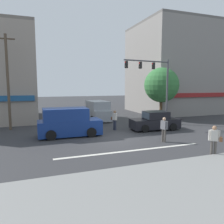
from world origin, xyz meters
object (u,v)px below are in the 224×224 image
van_parked_curbside (97,111)px  traffic_light_mast (156,80)px  sedan_crossing_center (155,121)px  pedestrian_foreground_with_bag (214,139)px  street_tree (162,85)px  van_crossing_leftbound (68,123)px  pedestrian_mid_crossing (164,128)px  pedestrian_far_side (115,119)px  utility_pole_near_left (8,81)px

van_parked_curbside → traffic_light_mast: bearing=-45.6°
van_parked_curbside → sedan_crossing_center: (3.26, -6.52, -0.29)m
pedestrian_foreground_with_bag → street_tree: bearing=70.0°
street_tree → sedan_crossing_center: bearing=-127.1°
van_crossing_leftbound → pedestrian_foreground_with_bag: van_crossing_leftbound is taller
street_tree → pedestrian_mid_crossing: size_ratio=3.42×
van_parked_curbside → pedestrian_mid_crossing: bearing=-80.7°
street_tree → pedestrian_mid_crossing: street_tree is taller
traffic_light_mast → van_crossing_leftbound: size_ratio=1.34×
van_crossing_leftbound → van_parked_curbside: (4.04, 6.43, 0.00)m
street_tree → pedestrian_far_side: bearing=-151.4°
traffic_light_mast → sedan_crossing_center: bearing=-122.3°
sedan_crossing_center → van_parked_curbside: bearing=116.6°
pedestrian_foreground_with_bag → pedestrian_mid_crossing: (-0.81, 3.51, -0.00)m
traffic_light_mast → pedestrian_mid_crossing: 7.20m
van_crossing_leftbound → pedestrian_mid_crossing: van_crossing_leftbound is taller
pedestrian_mid_crossing → pedestrian_far_side: bearing=109.8°
utility_pole_near_left → pedestrian_far_side: utility_pole_near_left is taller
street_tree → traffic_light_mast: traffic_light_mast is taller
van_parked_curbside → utility_pole_near_left: bearing=-164.0°
sedan_crossing_center → pedestrian_far_side: size_ratio=2.52×
utility_pole_near_left → van_parked_curbside: size_ratio=1.71×
traffic_light_mast → pedestrian_far_side: bearing=-168.4°
van_parked_curbside → pedestrian_foreground_with_bag: 14.03m
pedestrian_mid_crossing → pedestrian_foreground_with_bag: bearing=-77.0°
van_parked_curbside → pedestrian_far_side: bearing=-90.4°
sedan_crossing_center → pedestrian_foreground_with_bag: size_ratio=2.52×
pedestrian_mid_crossing → pedestrian_far_side: (-1.73, 4.79, 0.00)m
van_crossing_leftbound → van_parked_curbside: same height
pedestrian_mid_crossing → van_parked_curbside: bearing=99.3°
traffic_light_mast → van_parked_curbside: size_ratio=1.33×
street_tree → van_crossing_leftbound: bearing=-156.7°
van_crossing_leftbound → pedestrian_far_side: van_crossing_leftbound is taller
traffic_light_mast → pedestrian_far_side: 5.71m
utility_pole_near_left → traffic_light_mast: utility_pole_near_left is taller
sedan_crossing_center → pedestrian_mid_crossing: size_ratio=2.52×
van_parked_curbside → pedestrian_far_side: 5.51m
utility_pole_near_left → van_crossing_leftbound: size_ratio=1.72×
traffic_light_mast → pedestrian_foreground_with_bag: bearing=-102.2°
street_tree → van_crossing_leftbound: street_tree is taller
utility_pole_near_left → van_crossing_leftbound: (4.31, -4.03, -3.11)m
traffic_light_mast → van_parked_curbside: traffic_light_mast is taller
street_tree → traffic_light_mast: (-2.39, -2.85, 0.51)m
utility_pole_near_left → pedestrian_far_side: bearing=-20.5°
street_tree → pedestrian_far_side: size_ratio=3.42×
street_tree → sedan_crossing_center: (-3.62, -4.79, -3.08)m
van_crossing_leftbound → sedan_crossing_center: van_crossing_leftbound is taller
pedestrian_far_side → traffic_light_mast: bearing=11.6°
van_crossing_leftbound → van_parked_curbside: size_ratio=0.99×
utility_pole_near_left → pedestrian_mid_crossing: 13.16m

